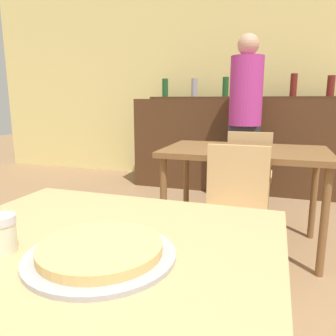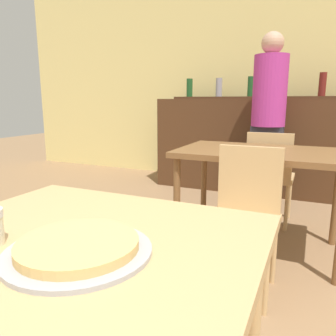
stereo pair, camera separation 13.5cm
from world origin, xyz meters
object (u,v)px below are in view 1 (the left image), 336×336
at_px(pizza_tray, 101,251).
at_px(chair_far_side_back, 249,170).
at_px(cheese_shaker, 1,234).
at_px(chair_far_side_front, 234,206).
at_px(person_standing, 245,114).

bearing_deg(pizza_tray, chair_far_side_back, 85.74).
relative_size(pizza_tray, cheese_shaker, 3.81).
bearing_deg(pizza_tray, cheese_shaker, -168.30).
bearing_deg(pizza_tray, chair_far_side_front, 82.08).
xyz_separation_m(cheese_shaker, person_standing, (0.31, 2.99, 0.18)).
bearing_deg(chair_far_side_back, cheese_shaker, 80.02).
xyz_separation_m(pizza_tray, cheese_shaker, (-0.25, -0.05, 0.03)).
xyz_separation_m(chair_far_side_front, person_standing, (-0.11, 1.68, 0.48)).
relative_size(chair_far_side_front, chair_far_side_back, 1.00).
bearing_deg(person_standing, chair_far_side_back, -78.95).
distance_m(chair_far_side_front, chair_far_side_back, 1.10).
bearing_deg(cheese_shaker, person_standing, 84.07).
distance_m(cheese_shaker, person_standing, 3.02).
relative_size(chair_far_side_front, pizza_tray, 2.31).
bearing_deg(chair_far_side_front, person_standing, 93.87).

